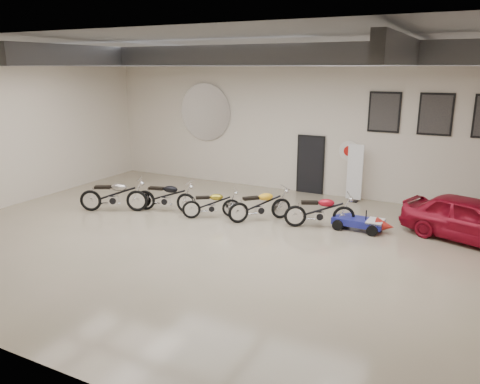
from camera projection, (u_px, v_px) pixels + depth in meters
The scene contains 18 objects.
floor at pixel (220, 241), 12.64m from camera, with size 16.00×12.00×0.01m, color tan.
ceiling at pixel (218, 48), 11.34m from camera, with size 16.00×12.00×0.01m, color slate.
back_wall at pixel (299, 125), 17.15m from camera, with size 16.00×0.02×5.00m, color beige.
left_wall at pixel (9, 131), 15.51m from camera, with size 0.02×12.00×5.00m, color beige.
ceiling_beams at pixel (218, 59), 11.41m from camera, with size 15.80×11.80×0.32m, color #5B5C62, non-canonical shape.
door at pixel (311, 165), 17.26m from camera, with size 0.92×0.08×2.10m, color black.
logo_plaque at pixel (205, 112), 18.79m from camera, with size 2.30×0.06×1.16m, color silver, non-canonical shape.
poster_left at pixel (384, 112), 15.64m from camera, with size 1.05×0.08×1.35m, color black, non-canonical shape.
poster_mid at pixel (436, 114), 14.94m from camera, with size 1.05×0.08×1.35m, color black, non-canonical shape.
oil_sign at pixel (349, 151), 16.48m from camera, with size 0.72×0.10×0.72m, color white, non-canonical shape.
banner_stand at pixel (355, 174), 16.12m from camera, with size 0.54×0.21×1.98m, color white, non-canonical shape.
motorcycle_silver at pixel (113, 194), 15.16m from camera, with size 2.16×0.67×1.13m, color silver, non-canonical shape.
motorcycle_black at pixel (165, 196), 15.14m from camera, with size 2.03×0.63×1.06m, color silver, non-canonical shape.
motorcycle_gold at pixel (211, 203), 14.52m from camera, with size 1.78×0.55×0.92m, color silver, non-canonical shape.
motorcycle_yellow at pixel (260, 204), 14.23m from camera, with size 1.99×0.62×1.03m, color silver, non-canonical shape.
motorcycle_red at pixel (320, 210), 13.64m from camera, with size 2.01×0.62×1.05m, color silver, non-canonical shape.
go_kart at pixel (363, 220), 13.41m from camera, with size 1.75×0.79×0.64m, color navy, non-canonical shape.
vintage_car at pixel (472, 220), 12.50m from camera, with size 3.61×1.46×1.23m, color maroon.
Camera 1 is at (5.89, -10.31, 4.57)m, focal length 35.00 mm.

